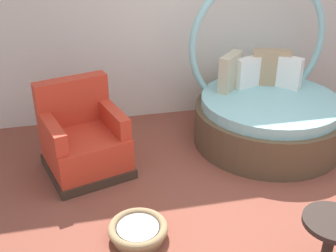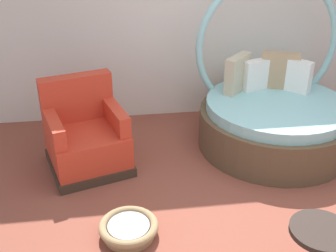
# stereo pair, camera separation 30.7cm
# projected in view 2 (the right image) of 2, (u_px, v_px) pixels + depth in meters

# --- Properties ---
(ground_plane) EXTENTS (8.00, 8.00, 0.02)m
(ground_plane) POSITION_uv_depth(u_px,v_px,m) (250.00, 220.00, 3.77)
(ground_plane) COLOR brown
(back_wall) EXTENTS (8.00, 0.12, 2.93)m
(back_wall) POSITION_uv_depth(u_px,v_px,m) (204.00, 1.00, 5.11)
(back_wall) COLOR silver
(back_wall) RESTS_ON ground_plane
(round_daybed) EXTENTS (1.72, 1.72, 1.92)m
(round_daybed) POSITION_uv_depth(u_px,v_px,m) (273.00, 113.00, 4.81)
(round_daybed) COLOR brown
(round_daybed) RESTS_ON ground_plane
(red_armchair) EXTENTS (0.99, 0.99, 0.94)m
(red_armchair) POSITION_uv_depth(u_px,v_px,m) (86.00, 138.00, 4.41)
(red_armchair) COLOR #38281E
(red_armchair) RESTS_ON ground_plane
(pet_basket) EXTENTS (0.51, 0.51, 0.13)m
(pet_basket) POSITION_uv_depth(u_px,v_px,m) (129.00, 228.00, 3.55)
(pet_basket) COLOR #9E7F56
(pet_basket) RESTS_ON ground_plane
(side_table) EXTENTS (0.44, 0.44, 0.52)m
(side_table) POSITION_uv_depth(u_px,v_px,m) (320.00, 239.00, 2.93)
(side_table) COLOR #2D231E
(side_table) RESTS_ON ground_plane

